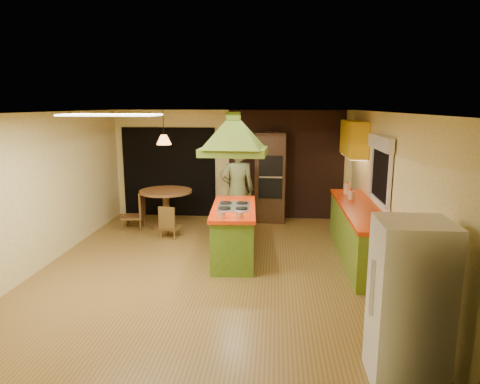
# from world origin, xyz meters

# --- Properties ---
(ground) EXTENTS (6.50, 6.50, 0.00)m
(ground) POSITION_xyz_m (0.00, 0.00, 0.00)
(ground) COLOR olive
(ground) RESTS_ON ground
(room_walls) EXTENTS (5.50, 6.50, 6.50)m
(room_walls) POSITION_xyz_m (0.00, 0.00, 1.25)
(room_walls) COLOR #F4EBAF
(room_walls) RESTS_ON ground
(ceiling_plane) EXTENTS (6.50, 6.50, 0.00)m
(ceiling_plane) POSITION_xyz_m (0.00, 0.00, 2.50)
(ceiling_plane) COLOR silver
(ceiling_plane) RESTS_ON room_walls
(brick_panel) EXTENTS (2.64, 0.03, 2.50)m
(brick_panel) POSITION_xyz_m (1.25, 3.23, 1.25)
(brick_panel) COLOR #381E14
(brick_panel) RESTS_ON ground
(nook_opening) EXTENTS (2.20, 0.03, 2.10)m
(nook_opening) POSITION_xyz_m (-1.50, 3.23, 1.05)
(nook_opening) COLOR black
(nook_opening) RESTS_ON ground
(right_counter) EXTENTS (0.62, 3.05, 0.92)m
(right_counter) POSITION_xyz_m (2.45, 0.60, 0.46)
(right_counter) COLOR olive
(right_counter) RESTS_ON ground
(upper_cabinets) EXTENTS (0.34, 1.40, 0.70)m
(upper_cabinets) POSITION_xyz_m (2.57, 2.20, 1.95)
(upper_cabinets) COLOR yellow
(upper_cabinets) RESTS_ON room_walls
(window_right) EXTENTS (0.12, 1.35, 1.06)m
(window_right) POSITION_xyz_m (2.70, 0.40, 1.77)
(window_right) COLOR black
(window_right) RESTS_ON room_walls
(fluor_panel) EXTENTS (1.20, 0.60, 0.03)m
(fluor_panel) POSITION_xyz_m (-1.10, -1.20, 2.48)
(fluor_panel) COLOR white
(fluor_panel) RESTS_ON ceiling_plane
(kitchen_island) EXTENTS (0.84, 1.86, 0.93)m
(kitchen_island) POSITION_xyz_m (0.31, 0.44, 0.46)
(kitchen_island) COLOR #5A8320
(kitchen_island) RESTS_ON ground
(range_hood) EXTENTS (1.12, 0.83, 0.80)m
(range_hood) POSITION_xyz_m (0.31, 0.44, 2.25)
(range_hood) COLOR #5D7A1E
(range_hood) RESTS_ON ceiling_plane
(man) EXTENTS (0.77, 0.60, 1.87)m
(man) POSITION_xyz_m (0.26, 1.70, 0.94)
(man) COLOR #51582E
(man) RESTS_ON ground
(refrigerator) EXTENTS (0.66, 0.62, 1.60)m
(refrigerator) POSITION_xyz_m (2.27, -2.79, 0.80)
(refrigerator) COLOR white
(refrigerator) RESTS_ON ground
(wall_oven) EXTENTS (0.70, 0.64, 2.02)m
(wall_oven) POSITION_xyz_m (0.91, 2.95, 1.01)
(wall_oven) COLOR #452B16
(wall_oven) RESTS_ON ground
(dining_table) EXTENTS (1.11, 1.11, 0.83)m
(dining_table) POSITION_xyz_m (-1.32, 2.17, 0.59)
(dining_table) COLOR brown
(dining_table) RESTS_ON ground
(chair_left) EXTENTS (0.47, 0.47, 0.80)m
(chair_left) POSITION_xyz_m (-2.02, 2.07, 0.40)
(chair_left) COLOR brown
(chair_left) RESTS_ON ground
(chair_near) EXTENTS (0.43, 0.43, 0.65)m
(chair_near) POSITION_xyz_m (-1.07, 1.52, 0.33)
(chair_near) COLOR brown
(chair_near) RESTS_ON ground
(pendant_lamp) EXTENTS (0.33, 0.33, 0.20)m
(pendant_lamp) POSITION_xyz_m (-1.32, 2.17, 1.90)
(pendant_lamp) COLOR #FF9E3F
(pendant_lamp) RESTS_ON ceiling_plane
(canister_large) EXTENTS (0.14, 0.14, 0.20)m
(canister_large) POSITION_xyz_m (2.40, 1.63, 1.02)
(canister_large) COLOR beige
(canister_large) RESTS_ON right_counter
(canister_medium) EXTENTS (0.17, 0.17, 0.19)m
(canister_medium) POSITION_xyz_m (2.40, 1.65, 1.01)
(canister_medium) COLOR beige
(canister_medium) RESTS_ON right_counter
(canister_small) EXTENTS (0.14, 0.14, 0.15)m
(canister_small) POSITION_xyz_m (2.40, 1.19, 1.00)
(canister_small) COLOR beige
(canister_small) RESTS_ON right_counter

